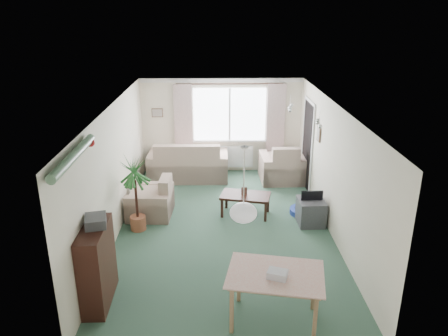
{
  "coord_description": "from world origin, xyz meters",
  "views": [
    {
      "loc": [
        -0.16,
        -7.45,
        4.0
      ],
      "look_at": [
        0.0,
        0.3,
        1.15
      ],
      "focal_mm": 35.0,
      "sensor_mm": 36.0,
      "label": 1
    }
  ],
  "objects_px": {
    "tv_cube": "(311,212)",
    "pet_bed": "(303,211)",
    "dining_table": "(274,298)",
    "armchair_corner": "(282,162)",
    "bookshelf": "(97,265)",
    "houseplant": "(136,194)",
    "armchair_left": "(150,196)",
    "sofa": "(188,159)",
    "coffee_table": "(245,205)"
  },
  "relations": [
    {
      "from": "armchair_corner",
      "to": "tv_cube",
      "type": "xyz_separation_m",
      "value": [
        0.22,
        -2.32,
        -0.22
      ]
    },
    {
      "from": "bookshelf",
      "to": "houseplant",
      "type": "relative_size",
      "value": 0.8
    },
    {
      "from": "armchair_left",
      "to": "tv_cube",
      "type": "height_order",
      "value": "armchair_left"
    },
    {
      "from": "armchair_corner",
      "to": "armchair_left",
      "type": "distance_m",
      "value": 3.51
    },
    {
      "from": "tv_cube",
      "to": "pet_bed",
      "type": "xyz_separation_m",
      "value": [
        -0.05,
        0.43,
        -0.19
      ]
    },
    {
      "from": "dining_table",
      "to": "tv_cube",
      "type": "relative_size",
      "value": 2.09
    },
    {
      "from": "sofa",
      "to": "armchair_left",
      "type": "bearing_deg",
      "value": 72.63
    },
    {
      "from": "armchair_left",
      "to": "dining_table",
      "type": "distance_m",
      "value": 3.9
    },
    {
      "from": "coffee_table",
      "to": "tv_cube",
      "type": "bearing_deg",
      "value": -18.46
    },
    {
      "from": "tv_cube",
      "to": "pet_bed",
      "type": "distance_m",
      "value": 0.47
    },
    {
      "from": "armchair_corner",
      "to": "coffee_table",
      "type": "height_order",
      "value": "armchair_corner"
    },
    {
      "from": "coffee_table",
      "to": "armchair_corner",
      "type": "bearing_deg",
      "value": 61.58
    },
    {
      "from": "coffee_table",
      "to": "bookshelf",
      "type": "xyz_separation_m",
      "value": [
        -2.29,
        -2.77,
        0.37
      ]
    },
    {
      "from": "coffee_table",
      "to": "dining_table",
      "type": "height_order",
      "value": "dining_table"
    },
    {
      "from": "coffee_table",
      "to": "pet_bed",
      "type": "distance_m",
      "value": 1.22
    },
    {
      "from": "sofa",
      "to": "armchair_corner",
      "type": "height_order",
      "value": "sofa"
    },
    {
      "from": "sofa",
      "to": "tv_cube",
      "type": "distance_m",
      "value": 3.58
    },
    {
      "from": "armchair_corner",
      "to": "tv_cube",
      "type": "distance_m",
      "value": 2.34
    },
    {
      "from": "pet_bed",
      "to": "sofa",
      "type": "bearing_deg",
      "value": 139.87
    },
    {
      "from": "coffee_table",
      "to": "pet_bed",
      "type": "height_order",
      "value": "coffee_table"
    },
    {
      "from": "bookshelf",
      "to": "houseplant",
      "type": "xyz_separation_m",
      "value": [
        0.19,
        2.17,
        0.15
      ]
    },
    {
      "from": "dining_table",
      "to": "houseplant",
      "type": "bearing_deg",
      "value": 130.62
    },
    {
      "from": "houseplant",
      "to": "armchair_left",
      "type": "bearing_deg",
      "value": 76.77
    },
    {
      "from": "sofa",
      "to": "armchair_corner",
      "type": "relative_size",
      "value": 1.83
    },
    {
      "from": "sofa",
      "to": "bookshelf",
      "type": "height_order",
      "value": "bookshelf"
    },
    {
      "from": "coffee_table",
      "to": "tv_cube",
      "type": "height_order",
      "value": "tv_cube"
    },
    {
      "from": "houseplant",
      "to": "dining_table",
      "type": "bearing_deg",
      "value": -49.38
    },
    {
      "from": "sofa",
      "to": "pet_bed",
      "type": "relative_size",
      "value": 3.45
    },
    {
      "from": "armchair_corner",
      "to": "armchair_left",
      "type": "height_order",
      "value": "armchair_corner"
    },
    {
      "from": "armchair_left",
      "to": "coffee_table",
      "type": "relative_size",
      "value": 0.93
    },
    {
      "from": "sofa",
      "to": "tv_cube",
      "type": "height_order",
      "value": "sofa"
    },
    {
      "from": "sofa",
      "to": "tv_cube",
      "type": "bearing_deg",
      "value": 135.62
    },
    {
      "from": "sofa",
      "to": "tv_cube",
      "type": "xyz_separation_m",
      "value": [
        2.53,
        -2.52,
        -0.23
      ]
    },
    {
      "from": "armchair_corner",
      "to": "dining_table",
      "type": "bearing_deg",
      "value": 78.7
    },
    {
      "from": "coffee_table",
      "to": "pet_bed",
      "type": "relative_size",
      "value": 1.75
    },
    {
      "from": "tv_cube",
      "to": "coffee_table",
      "type": "bearing_deg",
      "value": 159.98
    },
    {
      "from": "sofa",
      "to": "coffee_table",
      "type": "bearing_deg",
      "value": 121.79
    },
    {
      "from": "armchair_left",
      "to": "pet_bed",
      "type": "distance_m",
      "value": 3.17
    },
    {
      "from": "houseplant",
      "to": "tv_cube",
      "type": "xyz_separation_m",
      "value": [
        3.35,
        0.18,
        -0.49
      ]
    },
    {
      "from": "armchair_left",
      "to": "dining_table",
      "type": "height_order",
      "value": "armchair_left"
    },
    {
      "from": "armchair_left",
      "to": "houseplant",
      "type": "distance_m",
      "value": 0.73
    },
    {
      "from": "dining_table",
      "to": "pet_bed",
      "type": "xyz_separation_m",
      "value": [
        1.04,
        3.25,
        -0.3
      ]
    },
    {
      "from": "coffee_table",
      "to": "bookshelf",
      "type": "relative_size",
      "value": 0.83
    },
    {
      "from": "armchair_left",
      "to": "tv_cube",
      "type": "bearing_deg",
      "value": 84.99
    },
    {
      "from": "houseplant",
      "to": "tv_cube",
      "type": "distance_m",
      "value": 3.39
    },
    {
      "from": "sofa",
      "to": "coffee_table",
      "type": "height_order",
      "value": "sofa"
    },
    {
      "from": "armchair_corner",
      "to": "houseplant",
      "type": "height_order",
      "value": "houseplant"
    },
    {
      "from": "armchair_corner",
      "to": "bookshelf",
      "type": "bearing_deg",
      "value": 52.82
    },
    {
      "from": "dining_table",
      "to": "bookshelf",
      "type": "bearing_deg",
      "value": 169.07
    },
    {
      "from": "bookshelf",
      "to": "houseplant",
      "type": "distance_m",
      "value": 2.18
    }
  ]
}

